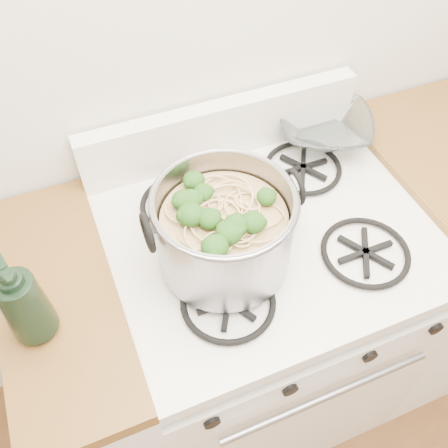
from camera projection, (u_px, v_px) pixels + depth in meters
gas_range at (259, 325)px, 1.55m from camera, size 0.76×0.66×0.92m
counter_left at (97, 381)px, 1.41m from camera, size 0.25×0.65×0.92m
stock_pot at (224, 231)px, 1.04m from camera, size 0.33×0.30×0.20m
spatula at (279, 210)px, 1.19m from camera, size 0.42×0.42×0.02m
glass_bowl at (324, 131)px, 1.37m from camera, size 0.13×0.13×0.02m
bottle at (21, 299)px, 0.91m from camera, size 0.11×0.11×0.23m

